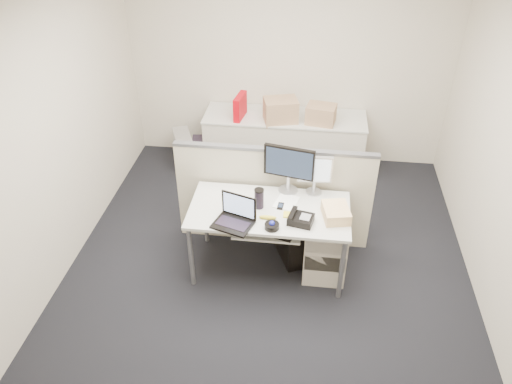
# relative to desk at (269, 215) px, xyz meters

# --- Properties ---
(floor) EXTENTS (4.00, 4.50, 0.01)m
(floor) POSITION_rel_desk_xyz_m (0.00, 0.00, -0.67)
(floor) COLOR black
(floor) RESTS_ON ground
(wall_back) EXTENTS (4.00, 0.02, 2.70)m
(wall_back) POSITION_rel_desk_xyz_m (0.00, 2.25, 0.69)
(wall_back) COLOR beige
(wall_back) RESTS_ON ground
(wall_front) EXTENTS (4.00, 0.02, 2.70)m
(wall_front) POSITION_rel_desk_xyz_m (0.00, -2.25, 0.69)
(wall_front) COLOR beige
(wall_front) RESTS_ON ground
(wall_left) EXTENTS (0.02, 4.50, 2.70)m
(wall_left) POSITION_rel_desk_xyz_m (-2.00, 0.00, 0.69)
(wall_left) COLOR beige
(wall_left) RESTS_ON ground
(wall_right) EXTENTS (0.02, 4.50, 2.70)m
(wall_right) POSITION_rel_desk_xyz_m (2.00, 0.00, 0.69)
(wall_right) COLOR beige
(wall_right) RESTS_ON ground
(desk) EXTENTS (1.50, 0.75, 0.73)m
(desk) POSITION_rel_desk_xyz_m (0.00, 0.00, 0.00)
(desk) COLOR silver
(desk) RESTS_ON floor
(keyboard_tray) EXTENTS (0.62, 0.32, 0.02)m
(keyboard_tray) POSITION_rel_desk_xyz_m (0.00, -0.18, -0.04)
(keyboard_tray) COLOR silver
(keyboard_tray) RESTS_ON desk
(drawer_pedestal) EXTENTS (0.40, 0.55, 0.65)m
(drawer_pedestal) POSITION_rel_desk_xyz_m (0.55, 0.05, -0.34)
(drawer_pedestal) COLOR beige
(drawer_pedestal) RESTS_ON floor
(cubicle_partition) EXTENTS (2.00, 0.06, 1.10)m
(cubicle_partition) POSITION_rel_desk_xyz_m (0.00, 0.45, -0.11)
(cubicle_partition) COLOR #B5AF95
(cubicle_partition) RESTS_ON floor
(back_counter) EXTENTS (2.00, 0.60, 0.72)m
(back_counter) POSITION_rel_desk_xyz_m (0.00, 1.93, -0.30)
(back_counter) COLOR beige
(back_counter) RESTS_ON floor
(monitor_main) EXTENTS (0.52, 0.28, 0.49)m
(monitor_main) POSITION_rel_desk_xyz_m (0.15, 0.32, 0.31)
(monitor_main) COLOR black
(monitor_main) RESTS_ON desk
(monitor_small) EXTENTS (0.33, 0.18, 0.40)m
(monitor_small) POSITION_rel_desk_xyz_m (0.40, 0.32, 0.27)
(monitor_small) COLOR #B7B7BC
(monitor_small) RESTS_ON desk
(laptop) EXTENTS (0.40, 0.35, 0.26)m
(laptop) POSITION_rel_desk_xyz_m (-0.30, -0.28, 0.19)
(laptop) COLOR black
(laptop) RESTS_ON desk
(trackball) EXTENTS (0.13, 0.13, 0.05)m
(trackball) POSITION_rel_desk_xyz_m (0.05, -0.28, 0.09)
(trackball) COLOR black
(trackball) RESTS_ON desk
(desk_phone) EXTENTS (0.25, 0.22, 0.07)m
(desk_phone) POSITION_rel_desk_xyz_m (0.30, -0.17, 0.10)
(desk_phone) COLOR black
(desk_phone) RESTS_ON desk
(paper_stack) EXTENTS (0.25, 0.29, 0.01)m
(paper_stack) POSITION_rel_desk_xyz_m (0.15, 0.12, 0.07)
(paper_stack) COLOR white
(paper_stack) RESTS_ON desk
(sticky_pad) EXTENTS (0.09, 0.09, 0.01)m
(sticky_pad) POSITION_rel_desk_xyz_m (0.18, -0.07, 0.07)
(sticky_pad) COLOR yellow
(sticky_pad) RESTS_ON desk
(travel_mug) EXTENTS (0.11, 0.11, 0.19)m
(travel_mug) POSITION_rel_desk_xyz_m (-0.10, 0.02, 0.16)
(travel_mug) COLOR black
(travel_mug) RESTS_ON desk
(banana) EXTENTS (0.16, 0.04, 0.04)m
(banana) POSITION_rel_desk_xyz_m (0.00, -0.15, 0.08)
(banana) COLOR #FAE545
(banana) RESTS_ON desk
(cellphone) EXTENTS (0.06, 0.11, 0.01)m
(cellphone) POSITION_rel_desk_xyz_m (0.10, 0.05, 0.07)
(cellphone) COLOR black
(cellphone) RESTS_ON desk
(manila_folders) EXTENTS (0.28, 0.33, 0.11)m
(manila_folders) POSITION_rel_desk_xyz_m (0.61, -0.05, 0.12)
(manila_folders) COLOR #ECC684
(manila_folders) RESTS_ON desk
(keyboard) EXTENTS (0.42, 0.25, 0.02)m
(keyboard) POSITION_rel_desk_xyz_m (0.05, -0.22, -0.02)
(keyboard) COLOR black
(keyboard) RESTS_ON keyboard_tray
(pc_tower_desk) EXTENTS (0.38, 0.53, 0.46)m
(pc_tower_desk) POSITION_rel_desk_xyz_m (0.20, 0.20, -0.43)
(pc_tower_desk) COLOR black
(pc_tower_desk) RESTS_ON floor
(pc_tower_spare_dark) EXTENTS (0.26, 0.50, 0.45)m
(pc_tower_spare_dark) POSITION_rel_desk_xyz_m (-1.05, 1.63, -0.44)
(pc_tower_spare_dark) COLOR black
(pc_tower_spare_dark) RESTS_ON floor
(pc_tower_spare_silver) EXTENTS (0.38, 0.54, 0.47)m
(pc_tower_spare_silver) POSITION_rel_desk_xyz_m (-1.30, 1.79, -0.43)
(pc_tower_spare_silver) COLOR #B7B7BC
(pc_tower_spare_silver) RESTS_ON floor
(cardboard_box_left) EXTENTS (0.46, 0.39, 0.30)m
(cardboard_box_left) POSITION_rel_desk_xyz_m (-0.05, 1.81, 0.20)
(cardboard_box_left) COLOR tan
(cardboard_box_left) RESTS_ON back_counter
(cardboard_box_right) EXTENTS (0.38, 0.32, 0.25)m
(cardboard_box_right) POSITION_rel_desk_xyz_m (0.44, 1.81, 0.18)
(cardboard_box_right) COLOR tan
(cardboard_box_right) RESTS_ON back_counter
(red_binder) EXTENTS (0.13, 0.34, 0.31)m
(red_binder) POSITION_rel_desk_xyz_m (-0.55, 1.83, 0.21)
(red_binder) COLOR #BD040F
(red_binder) RESTS_ON back_counter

